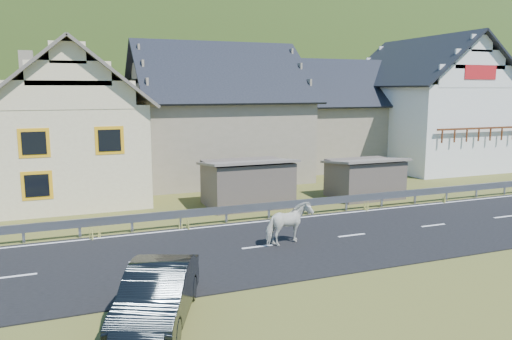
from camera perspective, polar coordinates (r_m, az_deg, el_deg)
name	(u,v)px	position (r m, az deg, el deg)	size (l,w,h in m)	color
ground	(352,236)	(20.19, 10.87, -7.46)	(160.00, 160.00, 0.00)	#4A4C20
road	(352,236)	(20.19, 10.87, -7.40)	(60.00, 7.00, 0.04)	black
lane_markings	(352,235)	(20.18, 10.88, -7.33)	(60.00, 6.60, 0.01)	silver
guardrail	(309,203)	(23.14, 6.08, -3.75)	(28.10, 0.09, 0.75)	#93969B
shed_left	(247,184)	(24.76, -1.02, -1.56)	(4.30, 3.30, 2.40)	brown
shed_right	(364,179)	(27.26, 12.29, -0.99)	(3.80, 2.90, 2.20)	brown
house_cream	(70,115)	(28.37, -20.52, 5.86)	(7.80, 9.80, 8.30)	beige
house_stone_a	(216,106)	(32.73, -4.56, 7.28)	(10.80, 9.80, 8.90)	gray
house_stone_b	(335,109)	(38.59, 9.03, 6.90)	(9.80, 8.80, 8.10)	gray
house_white	(426,98)	(39.56, 18.90, 7.78)	(8.80, 10.80, 9.70)	silver
mountain	(108,157)	(198.61, -16.59, 1.43)	(440.00, 280.00, 260.00)	#223B11
horse	(289,224)	(18.60, 3.76, -6.15)	(1.83, 0.84, 1.55)	silver
car	(157,294)	(12.97, -11.21, -13.77)	(1.52, 4.35, 1.43)	black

